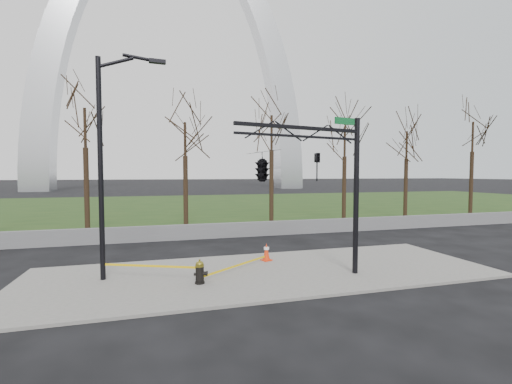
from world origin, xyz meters
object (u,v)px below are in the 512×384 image
object	(u,v)px
street_light	(107,152)
fire_hydrant	(200,272)
traffic_signal_mast	(282,167)
traffic_cone	(266,252)

from	to	relation	value
street_light	fire_hydrant	bearing A→B (deg)	-29.21
fire_hydrant	traffic_signal_mast	bearing A→B (deg)	-1.92
street_light	traffic_signal_mast	xyz separation A→B (m)	(5.79, -2.32, -0.55)
traffic_cone	traffic_signal_mast	bearing A→B (deg)	-98.35
fire_hydrant	traffic_cone	size ratio (longest dim) A/B	1.10
traffic_cone	street_light	distance (m)	7.62
traffic_cone	fire_hydrant	bearing A→B (deg)	-142.90
fire_hydrant	street_light	xyz separation A→B (m)	(-3.09, 1.43, 4.21)
fire_hydrant	traffic_cone	bearing A→B (deg)	53.37
fire_hydrant	traffic_cone	xyz separation A→B (m)	(3.18, 2.40, -0.01)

